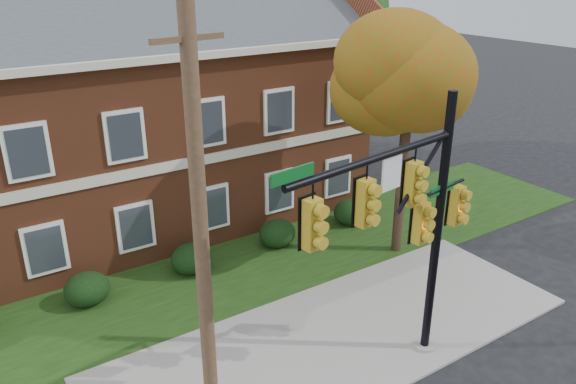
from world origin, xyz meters
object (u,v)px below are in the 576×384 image
hedge_center (191,259)px  tree_right_rear (346,2)px  apartment_building (126,100)px  hedge_left (87,289)px  hedge_far_right (350,212)px  tree_near_right (419,69)px  hedge_right (277,233)px  utility_pole (201,241)px  traffic_signal (409,215)px

hedge_center → tree_right_rear: (11.31, 6.11, 7.60)m
apartment_building → hedge_left: size_ratio=13.43×
hedge_far_right → tree_near_right: tree_near_right is taller
hedge_right → tree_near_right: tree_near_right is taller
tree_near_right → apartment_building: bearing=131.8°
hedge_far_right → hedge_left: bearing=180.0°
hedge_left → hedge_center: bearing=0.0°
tree_near_right → utility_pole: utility_pole is taller
traffic_signal → hedge_left: bearing=119.3°
tree_right_rear → hedge_center: bearing=-151.6°
hedge_center → hedge_right: same height
traffic_signal → tree_right_rear: bearing=48.3°
tree_near_right → utility_pole: (-9.69, -3.80, -1.88)m
tree_right_rear → traffic_signal: bearing=-123.3°
tree_near_right → hedge_right: bearing=142.7°
apartment_building → hedge_right: size_ratio=13.43×
hedge_center → utility_pole: utility_pole is taller
hedge_center → tree_near_right: tree_near_right is taller
hedge_far_right → utility_pole: bearing=-145.0°
hedge_left → hedge_center: (3.50, 0.00, 0.00)m
apartment_building → traffic_signal: (2.35, -12.81, -0.51)m
hedge_center → hedge_far_right: 7.00m
hedge_left → hedge_right: same height
traffic_signal → hedge_right: bearing=72.9°
hedge_left → hedge_far_right: (10.50, 0.00, 0.00)m
traffic_signal → hedge_far_right: bearing=49.9°
hedge_left → hedge_center: size_ratio=1.00×
tree_right_rear → hedge_right: bearing=-142.0°
hedge_left → hedge_far_right: bearing=0.0°
hedge_far_right → traffic_signal: (-4.65, -7.56, 3.95)m
apartment_building → traffic_signal: 13.04m
hedge_left → hedge_right: (7.00, 0.00, 0.00)m
tree_right_rear → utility_pole: bearing=-137.2°
tree_near_right → traffic_signal: bearing=-135.9°
hedge_left → hedge_far_right: same height
hedge_left → utility_pole: utility_pole is taller
apartment_building → tree_near_right: 10.97m
hedge_center → utility_pole: size_ratio=0.15×
hedge_right → traffic_signal: size_ratio=0.19×
hedge_far_right → utility_pole: size_ratio=0.15×
hedge_right → hedge_far_right: 3.50m
apartment_building → hedge_far_right: bearing=-36.9°
hedge_left → tree_near_right: 12.68m
hedge_left → hedge_far_right: 10.50m
tree_near_right → tree_right_rear: tree_right_rear is taller
apartment_building → utility_pole: 12.15m
hedge_left → utility_pole: size_ratio=0.15×
apartment_building → tree_right_rear: size_ratio=1.77×
hedge_right → tree_near_right: bearing=-37.3°
hedge_far_right → tree_right_rear: tree_right_rear is taller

